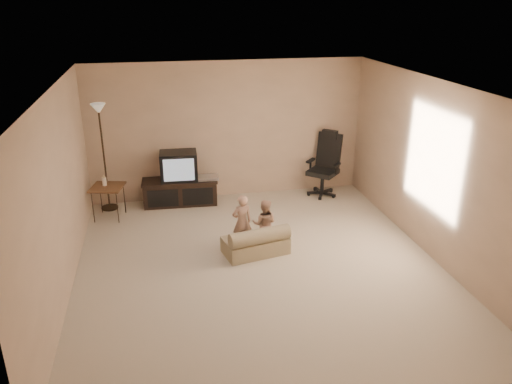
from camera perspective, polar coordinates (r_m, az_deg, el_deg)
floor at (r=7.09m, az=0.34°, el=-8.39°), size 5.50×5.50×0.00m
room_shell at (r=6.47m, az=0.37°, el=3.34°), size 5.50×5.50×5.50m
tv_stand at (r=9.07m, az=-8.68°, el=1.07°), size 1.38×0.56×0.97m
office_chair at (r=9.48m, az=7.83°, el=2.24°), size 0.79×0.79×1.22m
side_table at (r=8.70m, az=-16.67°, el=0.52°), size 0.62×0.62×0.77m
floor_lamp at (r=8.84m, az=-17.27°, el=6.39°), size 0.29×0.29×1.88m
child_sofa at (r=7.31m, az=0.08°, el=-5.81°), size 1.00×0.69×0.45m
toddler_left at (r=7.40m, az=-1.61°, el=-3.40°), size 0.34×0.28×0.84m
toddler_right at (r=7.41m, az=0.98°, el=-3.69°), size 0.42×0.31×0.77m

